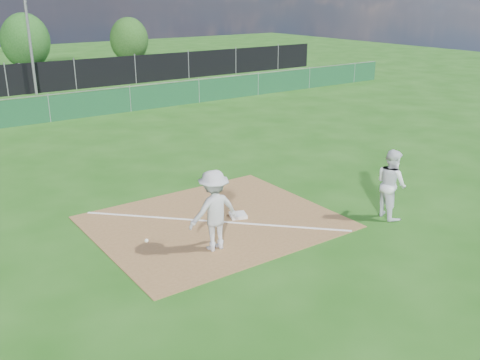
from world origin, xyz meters
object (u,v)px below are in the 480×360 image
tree_right (129,40)px  tree_mid (25,41)px  runner (391,184)px  first_base (238,215)px  light_pole (28,24)px  play_at_first (214,210)px  car_right (48,71)px

tree_right → tree_mid: bearing=177.2°
runner → tree_right: 35.48m
first_base → tree_right: 34.30m
tree_mid → light_pole: bearing=-102.8°
tree_mid → tree_right: (8.24, -0.40, -0.26)m
tree_mid → play_at_first: bearing=-98.0°
car_right → runner: bearing=-163.6°
light_pole → car_right: 6.54m
first_base → light_pole: bearing=87.8°
car_right → tree_mid: bearing=13.6°
runner → car_right: runner is taller
first_base → play_at_first: 2.12m
light_pole → car_right: size_ratio=1.97×
play_at_first → tree_right: bearing=68.7°
light_pole → play_at_first: size_ratio=3.24×
play_at_first → tree_mid: size_ratio=0.58×
first_base → tree_right: tree_right is taller
first_base → runner: bearing=-34.2°
first_base → runner: runner is taller
play_at_first → car_right: play_at_first is taller
car_right → first_base: bearing=-170.6°
car_right → tree_right: tree_right is taller
light_pole → first_base: light_pole is taller
tree_mid → runner: bearing=-90.0°
light_pole → first_base: (-0.82, -21.80, -3.94)m
first_base → tree_right: (11.52, 32.25, 1.87)m
runner → tree_mid: 34.93m
play_at_first → first_base: bearing=38.2°
first_base → car_right: bearing=83.5°
light_pole → first_base: 22.17m
first_base → play_at_first: (-1.51, -1.19, 0.91)m
light_pole → runner: size_ratio=4.33×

